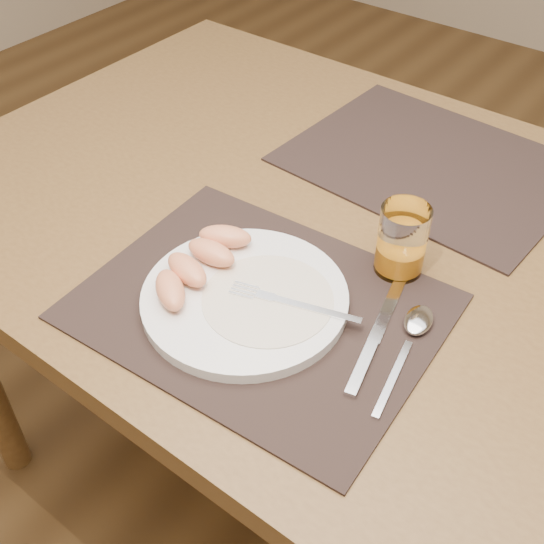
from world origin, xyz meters
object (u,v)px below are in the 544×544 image
(plate, at_px, (245,298))
(fork, at_px, (283,301))
(juice_glass, at_px, (402,243))
(placemat_near, at_px, (260,306))
(placemat_far, at_px, (431,163))
(knife, at_px, (373,342))
(spoon, at_px, (415,328))
(table, at_px, (353,269))

(plate, height_order, fork, fork)
(plate, relative_size, juice_glass, 2.67)
(placemat_near, relative_size, fork, 2.62)
(placemat_far, bearing_deg, juice_glass, -71.83)
(plate, height_order, knife, plate)
(knife, xyz_separation_m, juice_glass, (-0.05, 0.14, 0.04))
(placemat_near, height_order, plate, plate)
(placemat_far, distance_m, knife, 0.43)
(placemat_near, distance_m, spoon, 0.20)
(placemat_near, height_order, fork, fork)
(knife, height_order, juice_glass, juice_glass)
(placemat_far, bearing_deg, placemat_near, -92.44)
(placemat_near, bearing_deg, placemat_far, 87.56)
(placemat_near, distance_m, juice_glass, 0.21)
(placemat_far, height_order, plate, plate)
(table, distance_m, spoon, 0.24)
(plate, bearing_deg, table, 82.14)
(plate, relative_size, spoon, 1.41)
(table, distance_m, knife, 0.25)
(plate, bearing_deg, spoon, 24.04)
(knife, xyz_separation_m, spoon, (0.03, 0.05, 0.00))
(fork, distance_m, juice_glass, 0.18)
(placemat_far, xyz_separation_m, juice_glass, (0.09, -0.27, 0.05))
(table, bearing_deg, juice_glass, -26.58)
(spoon, bearing_deg, placemat_near, -155.80)
(juice_glass, bearing_deg, knife, -71.97)
(fork, bearing_deg, plate, -159.62)
(placemat_near, relative_size, plate, 1.67)
(spoon, bearing_deg, plate, -155.96)
(placemat_far, distance_m, fork, 0.43)
(placemat_near, relative_size, knife, 2.07)
(placemat_far, height_order, spoon, spoon)
(fork, height_order, juice_glass, juice_glass)
(table, xyz_separation_m, placemat_near, (-0.01, -0.22, 0.09))
(plate, distance_m, juice_glass, 0.22)
(placemat_near, height_order, knife, knife)
(plate, distance_m, knife, 0.18)
(plate, xyz_separation_m, spoon, (0.20, 0.09, -0.00))
(placemat_near, distance_m, placemat_far, 0.44)
(fork, bearing_deg, placemat_near, -160.86)
(table, height_order, plate, plate)
(juice_glass, bearing_deg, placemat_far, 108.17)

